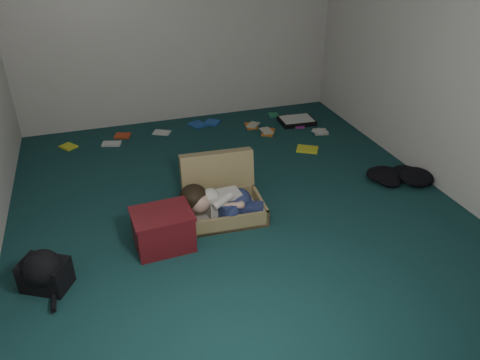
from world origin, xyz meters
TOP-DOWN VIEW (x-y plane):
  - floor at (0.00, 0.00)m, footprint 4.50×4.50m
  - wall_back at (0.00, 2.25)m, footprint 4.50×0.00m
  - wall_front at (0.00, -2.25)m, footprint 4.50×0.00m
  - wall_right at (2.00, 0.00)m, footprint 0.00×4.50m
  - suitcase at (-0.13, -0.03)m, footprint 0.71×0.70m
  - person at (-0.19, -0.20)m, footprint 0.72×0.38m
  - maroon_bin at (-0.73, -0.41)m, footprint 0.49×0.40m
  - backpack at (-1.63, -0.62)m, footprint 0.51×0.48m
  - clothing_pile at (1.70, -0.07)m, footprint 0.53×0.49m
  - paper_tray at (1.36, 1.63)m, footprint 0.46×0.35m
  - book_scatter at (0.38, 1.66)m, footprint 3.16×1.33m

SIDE VIEW (x-z plane):
  - floor at x=0.00m, z-range 0.00..0.00m
  - book_scatter at x=0.38m, z-range 0.00..0.02m
  - paper_tray at x=1.36m, z-range 0.00..0.06m
  - clothing_pile at x=1.70m, z-range 0.00..0.14m
  - backpack at x=-1.63m, z-range 0.00..0.24m
  - suitcase at x=-0.13m, z-range -0.10..0.40m
  - maroon_bin at x=-0.73m, z-range 0.00..0.33m
  - person at x=-0.19m, z-range 0.04..0.34m
  - wall_back at x=0.00m, z-range -0.95..3.55m
  - wall_front at x=0.00m, z-range -0.95..3.55m
  - wall_right at x=2.00m, z-range -0.95..3.55m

